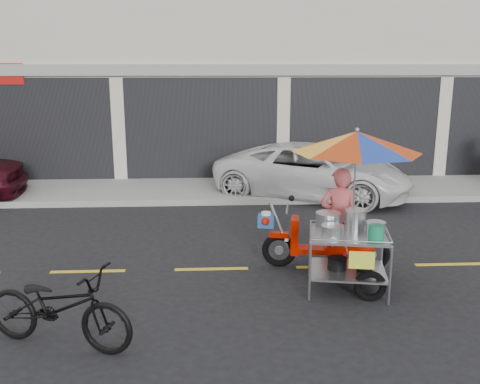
{
  "coord_description": "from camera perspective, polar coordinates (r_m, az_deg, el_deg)",
  "views": [
    {
      "loc": [
        -1.96,
        -8.21,
        3.29
      ],
      "look_at": [
        -1.5,
        0.6,
        1.15
      ],
      "focal_mm": 40.0,
      "sensor_mm": 36.0,
      "label": 1
    }
  ],
  "objects": [
    {
      "name": "near_bicycle",
      "position": [
        6.76,
        -18.81,
        -11.51
      ],
      "size": [
        2.03,
        1.26,
        1.01
      ],
      "primitive_type": "imported",
      "rotation": [
        0.0,
        0.0,
        1.24
      ],
      "color": "black",
      "rests_on": "ground"
    },
    {
      "name": "ground",
      "position": [
        9.06,
        9.81,
        -7.87
      ],
      "size": [
        90.0,
        90.0,
        0.0
      ],
      "primitive_type": "plane",
      "color": "black"
    },
    {
      "name": "centerline",
      "position": [
        9.06,
        9.81,
        -7.84
      ],
      "size": [
        42.0,
        0.1,
        0.01
      ],
      "primitive_type": "cube",
      "color": "gold",
      "rests_on": "ground"
    },
    {
      "name": "food_vendor_rig",
      "position": [
        8.1,
        11.38,
        0.67
      ],
      "size": [
        2.39,
        2.21,
        2.41
      ],
      "rotation": [
        0.0,
        0.0,
        -0.18
      ],
      "color": "black",
      "rests_on": "ground"
    },
    {
      "name": "sidewalk",
      "position": [
        14.22,
        5.01,
        0.52
      ],
      "size": [
        45.0,
        3.0,
        0.15
      ],
      "primitive_type": "cube",
      "color": "gray",
      "rests_on": "ground"
    },
    {
      "name": "shophouse_block",
      "position": [
        19.42,
        11.72,
        16.17
      ],
      "size": [
        36.0,
        8.11,
        10.4
      ],
      "color": "beige",
      "rests_on": "ground"
    },
    {
      "name": "white_pickup",
      "position": [
        13.41,
        7.81,
        2.24
      ],
      "size": [
        5.29,
        4.0,
        1.34
      ],
      "primitive_type": "imported",
      "rotation": [
        0.0,
        0.0,
        1.15
      ],
      "color": "silver",
      "rests_on": "ground"
    }
  ]
}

